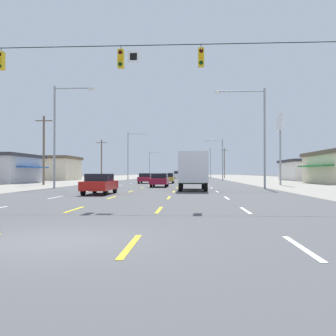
{
  "coord_description": "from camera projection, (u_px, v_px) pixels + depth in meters",
  "views": [
    {
      "loc": [
        2.96,
        -8.26,
        1.52
      ],
      "look_at": [
        -0.47,
        53.58,
        2.32
      ],
      "focal_mm": 40.08,
      "sensor_mm": 36.0,
      "label": 1
    }
  ],
  "objects": [
    {
      "name": "utility_pole_left_row_1",
      "position": [
        101.0,
        159.0,
        79.09
      ],
      "size": [
        2.2,
        0.26,
        8.5
      ],
      "color": "brown",
      "rests_on": "ground"
    },
    {
      "name": "box_truck_inner_right_near",
      "position": [
        193.0,
        169.0,
        32.64
      ],
      "size": [
        2.4,
        7.2,
        3.23
      ],
      "color": "#235B2D",
      "rests_on": "ground"
    },
    {
      "name": "streetlight_left_row_1",
      "position": [
        130.0,
        152.0,
        80.8
      ],
      "size": [
        4.54,
        0.26,
        10.18
      ],
      "color": "gray",
      "rests_on": "ground"
    },
    {
      "name": "pole_sign_right_row_1",
      "position": [
        280.0,
        129.0,
        46.74
      ],
      "size": [
        0.24,
        2.8,
        8.9
      ],
      "color": "gray",
      "rests_on": "ground"
    },
    {
      "name": "sedan_center_turn_far",
      "position": [
        168.0,
        178.0,
        54.26
      ],
      "size": [
        1.8,
        4.5,
        1.46
      ],
      "color": "#B28C33",
      "rests_on": "ground"
    },
    {
      "name": "lot_apron_right",
      "position": [
        301.0,
        181.0,
        72.91
      ],
      "size": [
        28.0,
        440.0,
        0.01
      ],
      "primitive_type": "cube",
      "color": "gray",
      "rests_on": "ground"
    },
    {
      "name": "streetlight_right_row_1",
      "position": [
        221.0,
        156.0,
        79.71
      ],
      "size": [
        3.92,
        0.26,
        8.67
      ],
      "color": "gray",
      "rests_on": "ground"
    },
    {
      "name": "streetlight_left_row_0",
      "position": [
        58.0,
        129.0,
        36.56
      ],
      "size": [
        4.03,
        0.26,
        10.03
      ],
      "color": "gray",
      "rests_on": "ground"
    },
    {
      "name": "lot_apron_left",
      "position": [
        52.0,
        180.0,
        75.66
      ],
      "size": [
        28.0,
        440.0,
        0.01
      ],
      "primitive_type": "cube",
      "color": "gray",
      "rests_on": "ground"
    },
    {
      "name": "sedan_far_right_distant_a",
      "position": [
        201.0,
        175.0,
        122.68
      ],
      "size": [
        1.8,
        4.5,
        1.46
      ],
      "color": "silver",
      "rests_on": "ground"
    },
    {
      "name": "lane_markings",
      "position": [
        179.0,
        178.0,
        112.72
      ],
      "size": [
        10.64,
        227.6,
        0.01
      ],
      "color": "white",
      "rests_on": "ground"
    },
    {
      "name": "sedan_inner_left_nearest",
      "position": [
        100.0,
        184.0,
        26.6
      ],
      "size": [
        1.8,
        4.5,
        1.46
      ],
      "color": "red",
      "rests_on": "ground"
    },
    {
      "name": "streetlight_left_row_2",
      "position": [
        151.0,
        162.0,
        125.02
      ],
      "size": [
        4.05,
        0.26,
        8.55
      ],
      "color": "gray",
      "rests_on": "ground"
    },
    {
      "name": "sedan_center_turn_mid",
      "position": [
        160.0,
        180.0,
        40.27
      ],
      "size": [
        1.8,
        4.5,
        1.46
      ],
      "color": "maroon",
      "rests_on": "ground"
    },
    {
      "name": "suv_center_turn_farthest",
      "position": [
        178.0,
        175.0,
        98.26
      ],
      "size": [
        1.98,
        4.9,
        1.98
      ],
      "color": "white",
      "rests_on": "ground"
    },
    {
      "name": "streetlight_right_row_2",
      "position": [
        209.0,
        160.0,
        123.96
      ],
      "size": [
        4.62,
        0.26,
        9.64
      ],
      "color": "gray",
      "rests_on": "ground"
    },
    {
      "name": "utility_pole_right_row_2",
      "position": [
        224.0,
        162.0,
        110.79
      ],
      "size": [
        2.2,
        0.26,
        8.82
      ],
      "color": "brown",
      "rests_on": "ground"
    },
    {
      "name": "signal_span_wire",
      "position": [
        126.0,
        101.0,
        19.05
      ],
      "size": [
        26.97,
        0.53,
        9.04
      ],
      "color": "brown",
      "rests_on": "ground"
    },
    {
      "name": "sedan_inner_left_midfar",
      "position": [
        145.0,
        178.0,
        53.93
      ],
      "size": [
        1.8,
        4.5,
        1.46
      ],
      "color": "maroon",
      "rests_on": "ground"
    },
    {
      "name": "sedan_far_right_farther",
      "position": [
        204.0,
        176.0,
        92.05
      ],
      "size": [
        1.8,
        4.5,
        1.46
      ],
      "color": "#4C196B",
      "rests_on": "ground"
    },
    {
      "name": "utility_pole_left_row_0",
      "position": [
        44.0,
        149.0,
        47.38
      ],
      "size": [
        2.2,
        0.26,
        8.73
      ],
      "color": "brown",
      "rests_on": "ground"
    },
    {
      "name": "ground_plane",
      "position": [
        174.0,
        180.0,
        74.29
      ],
      "size": [
        572.0,
        572.0,
        0.0
      ],
      "primitive_type": "plane",
      "color": "#4C4C4F"
    },
    {
      "name": "streetlight_right_row_0",
      "position": [
        259.0,
        130.0,
        35.49
      ],
      "size": [
        4.82,
        0.26,
        9.53
      ],
      "color": "gray",
      "rests_on": "ground"
    },
    {
      "name": "storefront_right_row_2",
      "position": [
        318.0,
        170.0,
        74.82
      ],
      "size": [
        13.06,
        13.49,
        4.14
      ],
      "color": "silver",
      "rests_on": "ground"
    },
    {
      "name": "sedan_inner_left_distant_b",
      "position": [
        171.0,
        175.0,
        136.54
      ],
      "size": [
        1.8,
        4.5,
        1.46
      ],
      "color": "white",
      "rests_on": "ground"
    },
    {
      "name": "storefront_left_row_2",
      "position": [
        43.0,
        168.0,
        78.47
      ],
      "size": [
        13.72,
        11.61,
        4.95
      ],
      "color": "beige",
      "rests_on": "ground"
    }
  ]
}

